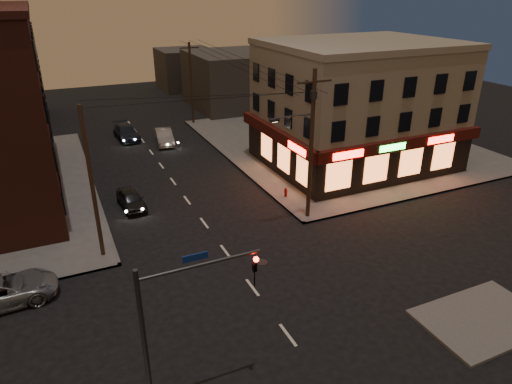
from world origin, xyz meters
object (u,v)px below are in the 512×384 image
suv_cross (0,292)px  sedan_near (131,199)px  sedan_mid (164,137)px  sedan_far (126,132)px  fire_hydrant (286,192)px

suv_cross → sedan_near: (8.01, 8.47, -0.09)m
sedan_mid → sedan_far: (-3.23, 3.14, -0.02)m
sedan_far → fire_hydrant: bearing=-70.8°
sedan_near → sedan_mid: (5.86, 13.59, 0.09)m
suv_cross → fire_hydrant: bearing=-79.0°
sedan_mid → sedan_far: 4.50m
sedan_near → sedan_far: sedan_far is taller
sedan_near → sedan_far: bearing=76.9°
sedan_near → fire_hydrant: size_ratio=5.42×
sedan_near → sedan_mid: 14.80m
fire_hydrant → sedan_far: bearing=112.6°
sedan_near → sedan_mid: sedan_mid is taller
sedan_mid → fire_hydrant: bearing=-66.2°
sedan_near → fire_hydrant: bearing=-20.6°
sedan_near → sedan_far: (2.63, 16.73, 0.07)m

